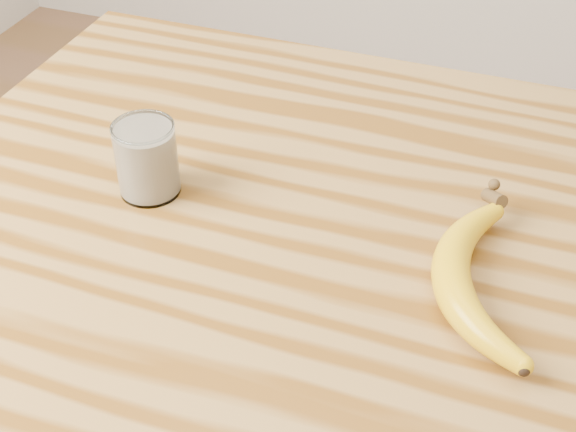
% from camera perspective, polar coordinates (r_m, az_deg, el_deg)
% --- Properties ---
extents(table, '(1.20, 0.80, 0.90)m').
position_cam_1_polar(table, '(0.99, 7.31, -7.18)').
color(table, olive).
rests_on(table, ground).
extents(smoothie_glass, '(0.07, 0.07, 0.09)m').
position_cam_1_polar(smoothie_glass, '(0.95, -10.02, 4.00)').
color(smoothie_glass, white).
rests_on(smoothie_glass, table).
extents(banana, '(0.20, 0.35, 0.04)m').
position_cam_1_polar(banana, '(0.83, 11.43, -4.27)').
color(banana, gold).
rests_on(banana, table).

